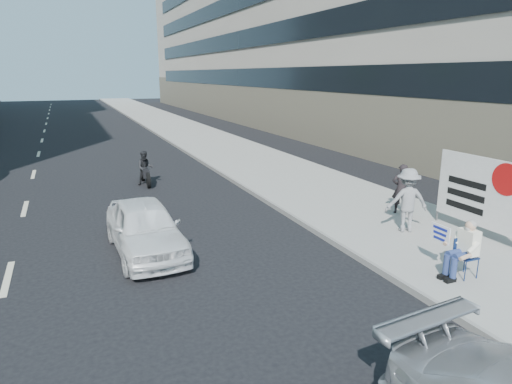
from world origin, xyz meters
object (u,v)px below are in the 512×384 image
protest_banner (482,192)px  motorcycle (145,170)px  seated_protester (463,246)px  pedestrian_woman (401,189)px  white_sedan_near (145,227)px  jogger (407,200)px

protest_banner → motorcycle: protest_banner is taller
motorcycle → seated_protester: bearing=-64.4°
pedestrian_woman → seated_protester: bearing=97.4°
white_sedan_near → motorcycle: 7.69m
jogger → pedestrian_woman: size_ratio=1.13×
motorcycle → white_sedan_near: bearing=-95.6°
protest_banner → motorcycle: bearing=125.3°
white_sedan_near → motorcycle: motorcycle is taller
pedestrian_woman → white_sedan_near: bearing=30.9°
seated_protester → protest_banner: (2.50, 1.79, 0.53)m
seated_protester → motorcycle: bearing=111.6°
seated_protester → pedestrian_woman: (1.99, 4.36, 0.08)m
jogger → white_sedan_near: (-7.04, 1.60, -0.38)m
seated_protester → jogger: jogger is taller
seated_protester → jogger: (0.97, 2.91, 0.18)m
pedestrian_woman → motorcycle: (-6.77, 7.73, -0.32)m
pedestrian_woman → motorcycle: bearing=-16.8°
pedestrian_woman → protest_banner: size_ratio=0.52×
pedestrian_woman → white_sedan_near: 8.06m
jogger → pedestrian_woman: jogger is taller
white_sedan_near → motorcycle: bearing=78.1°
seated_protester → motorcycle: (-4.79, 12.09, -0.24)m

